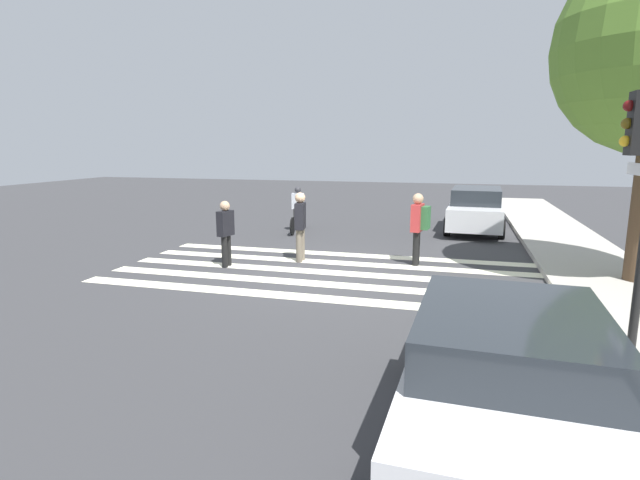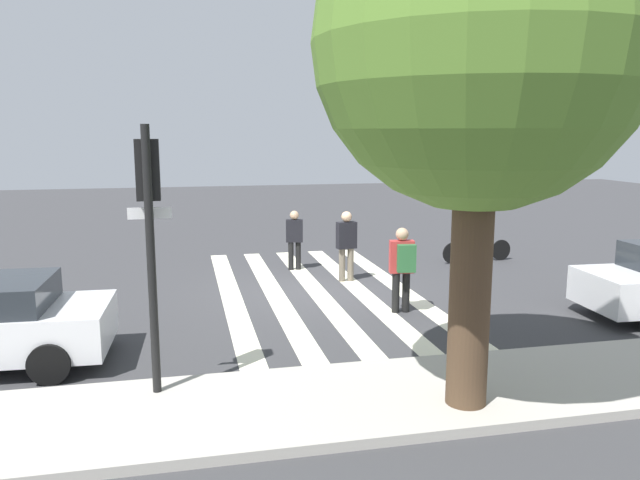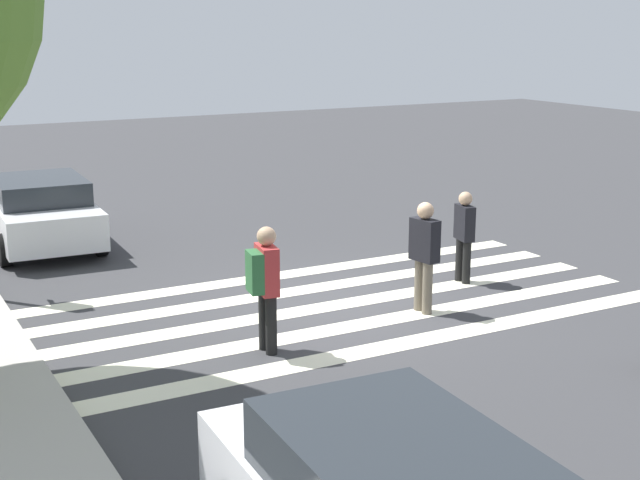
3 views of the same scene
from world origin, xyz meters
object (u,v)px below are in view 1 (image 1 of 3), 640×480
at_px(pedestrian_child_with_backpack, 300,223).
at_px(pedestrian_adult_yellow_jacket, 226,230).
at_px(car_parked_silver_sedan, 508,379).
at_px(pedestrian_adult_blue_shirt, 419,223).
at_px(cyclist_near_curb, 298,207).
at_px(car_parked_far_curb, 476,209).

xyz_separation_m(pedestrian_child_with_backpack, pedestrian_adult_yellow_jacket, (1.05, -1.61, -0.09)).
relative_size(pedestrian_adult_yellow_jacket, car_parked_silver_sedan, 0.40).
bearing_deg(pedestrian_child_with_backpack, pedestrian_adult_yellow_jacket, -65.06).
relative_size(pedestrian_adult_blue_shirt, cyclist_near_curb, 0.82).
bearing_deg(car_parked_silver_sedan, pedestrian_adult_blue_shirt, -166.89).
distance_m(pedestrian_child_with_backpack, cyclist_near_curb, 4.62).
bearing_deg(car_parked_silver_sedan, pedestrian_child_with_backpack, -146.24).
bearing_deg(car_parked_silver_sedan, cyclist_near_curb, -150.66).
height_order(pedestrian_child_with_backpack, car_parked_far_curb, pedestrian_child_with_backpack).
relative_size(pedestrian_adult_blue_shirt, car_parked_silver_sedan, 0.44).
relative_size(cyclist_near_curb, car_parked_far_curb, 0.47).
xyz_separation_m(pedestrian_adult_yellow_jacket, pedestrian_adult_blue_shirt, (-1.47, 4.60, 0.13)).
height_order(cyclist_near_curb, car_parked_silver_sedan, cyclist_near_curb).
distance_m(pedestrian_adult_yellow_jacket, cyclist_near_curb, 5.43).
bearing_deg(car_parked_far_curb, pedestrian_child_with_backpack, -33.40).
bearing_deg(cyclist_near_curb, pedestrian_adult_yellow_jacket, -5.76).
bearing_deg(pedestrian_adult_blue_shirt, car_parked_far_curb, -5.65).
distance_m(pedestrian_child_with_backpack, pedestrian_adult_yellow_jacket, 1.92).
height_order(pedestrian_adult_blue_shirt, car_parked_far_curb, pedestrian_adult_blue_shirt).
height_order(pedestrian_child_with_backpack, car_parked_silver_sedan, pedestrian_child_with_backpack).
bearing_deg(car_parked_far_curb, pedestrian_adult_yellow_jacket, -37.46).
distance_m(pedestrian_adult_blue_shirt, cyclist_near_curb, 5.98).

